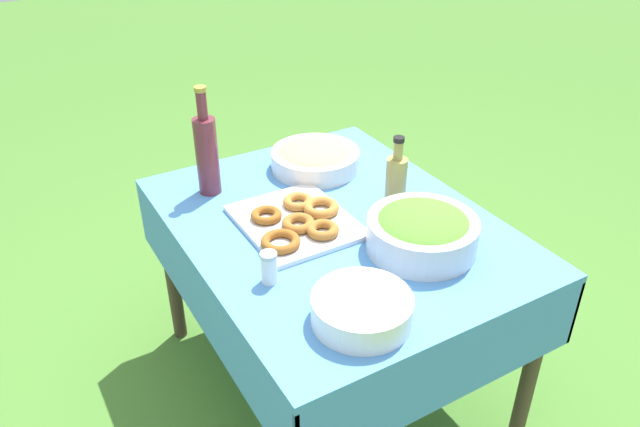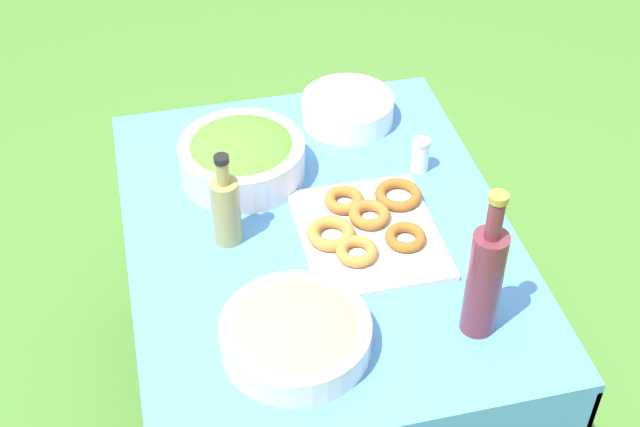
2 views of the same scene
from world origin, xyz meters
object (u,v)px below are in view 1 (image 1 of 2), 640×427
object	(u,v)px
pasta_bowl	(315,158)
donut_platter	(297,221)
olive_oil_bottle	(396,181)
salad_bowl	(422,231)
plate_stack	(362,309)
wine_bottle	(207,152)

from	to	relation	value
pasta_bowl	donut_platter	size ratio (longest dim) A/B	0.84
olive_oil_bottle	donut_platter	bearing A→B (deg)	79.96
salad_bowl	pasta_bowl	world-z (taller)	salad_bowl
olive_oil_bottle	plate_stack	bearing A→B (deg)	135.63
wine_bottle	pasta_bowl	bearing A→B (deg)	-94.85
olive_oil_bottle	wine_bottle	size ratio (longest dim) A/B	0.67
salad_bowl	wine_bottle	bearing A→B (deg)	32.61
plate_stack	wine_bottle	distance (m)	0.80
salad_bowl	donut_platter	distance (m)	0.38
donut_platter	olive_oil_bottle	bearing A→B (deg)	-100.04
pasta_bowl	wine_bottle	bearing A→B (deg)	85.15
salad_bowl	wine_bottle	distance (m)	0.74
pasta_bowl	wine_bottle	distance (m)	0.40
salad_bowl	plate_stack	world-z (taller)	salad_bowl
pasta_bowl	olive_oil_bottle	distance (m)	0.37
salad_bowl	pasta_bowl	xyz separation A→B (m)	(0.59, 0.01, -0.02)
donut_platter	salad_bowl	bearing A→B (deg)	-138.98
pasta_bowl	wine_bottle	world-z (taller)	wine_bottle
pasta_bowl	salad_bowl	bearing A→B (deg)	-178.85
plate_stack	donut_platter	bearing A→B (deg)	-8.77
donut_platter	wine_bottle	size ratio (longest dim) A/B	1.02
wine_bottle	plate_stack	bearing A→B (deg)	-174.45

